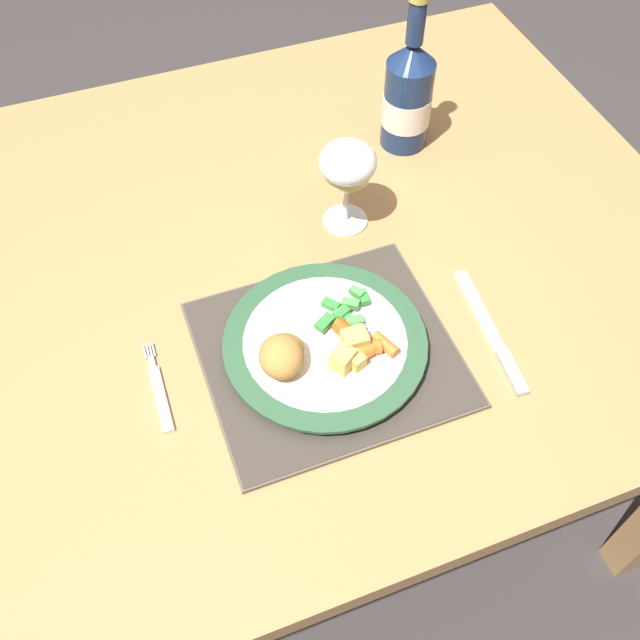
# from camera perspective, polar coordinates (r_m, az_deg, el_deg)

# --- Properties ---
(ground_plane) EXTENTS (6.00, 6.00, 0.00)m
(ground_plane) POSITION_cam_1_polar(r_m,az_deg,el_deg) (1.69, -3.33, -12.02)
(ground_plane) COLOR #383333
(dining_table) EXTENTS (1.35, 1.00, 0.74)m
(dining_table) POSITION_cam_1_polar(r_m,az_deg,el_deg) (1.12, -4.89, 2.16)
(dining_table) COLOR #AD7F4C
(dining_table) RESTS_ON ground
(placemat) EXTENTS (0.33, 0.30, 0.01)m
(placemat) POSITION_cam_1_polar(r_m,az_deg,el_deg) (0.95, 0.64, -2.68)
(placemat) COLOR brown
(placemat) RESTS_ON dining_table
(dinner_plate) EXTENTS (0.27, 0.27, 0.02)m
(dinner_plate) POSITION_cam_1_polar(r_m,az_deg,el_deg) (0.94, 0.40, -1.92)
(dinner_plate) COLOR white
(dinner_plate) RESTS_ON placemat
(breaded_croquettes) EXTENTS (0.07, 0.08, 0.05)m
(breaded_croquettes) POSITION_cam_1_polar(r_m,az_deg,el_deg) (0.90, -3.08, -2.72)
(breaded_croquettes) COLOR #B77F3D
(breaded_croquettes) RESTS_ON dinner_plate
(green_beans_pile) EXTENTS (0.09, 0.08, 0.02)m
(green_beans_pile) POSITION_cam_1_polar(r_m,az_deg,el_deg) (0.95, 2.05, 0.40)
(green_beans_pile) COLOR green
(green_beans_pile) RESTS_ON dinner_plate
(glazed_carrots) EXTENTS (0.07, 0.08, 0.02)m
(glazed_carrots) POSITION_cam_1_polar(r_m,az_deg,el_deg) (0.92, 3.35, -1.88)
(glazed_carrots) COLOR orange
(glazed_carrots) RESTS_ON dinner_plate
(fork) EXTENTS (0.02, 0.14, 0.01)m
(fork) POSITION_cam_1_polar(r_m,az_deg,el_deg) (0.94, -12.72, -5.68)
(fork) COLOR silver
(fork) RESTS_ON dining_table
(table_knife) EXTENTS (0.04, 0.22, 0.01)m
(table_knife) POSITION_cam_1_polar(r_m,az_deg,el_deg) (0.99, 13.84, -1.59)
(table_knife) COLOR silver
(table_knife) RESTS_ON dining_table
(wine_glass) EXTENTS (0.08, 0.08, 0.15)m
(wine_glass) POSITION_cam_1_polar(r_m,az_deg,el_deg) (1.03, 2.22, 12.19)
(wine_glass) COLOR silver
(wine_glass) RESTS_ON dining_table
(bottle) EXTENTS (0.08, 0.08, 0.26)m
(bottle) POSITION_cam_1_polar(r_m,az_deg,el_deg) (1.20, 7.04, 17.41)
(bottle) COLOR navy
(bottle) RESTS_ON dining_table
(roast_potatoes) EXTENTS (0.06, 0.05, 0.03)m
(roast_potatoes) POSITION_cam_1_polar(r_m,az_deg,el_deg) (0.91, 2.46, -2.49)
(roast_potatoes) COLOR #DBB256
(roast_potatoes) RESTS_ON dinner_plate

